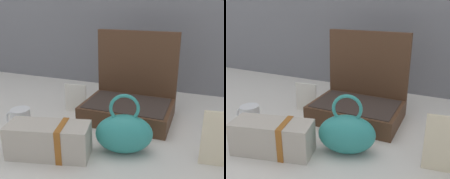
% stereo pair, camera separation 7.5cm
% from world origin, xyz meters
% --- Properties ---
extents(ground_plane, '(6.00, 6.00, 0.00)m').
position_xyz_m(ground_plane, '(0.00, 0.00, 0.00)').
color(ground_plane, beige).
extents(open_suitcase, '(0.36, 0.27, 0.36)m').
position_xyz_m(open_suitcase, '(0.04, 0.16, 0.08)').
color(open_suitcase, '#4C301E').
rests_on(open_suitcase, ground_plane).
extents(teal_pouch_handbag, '(0.21, 0.15, 0.21)m').
position_xyz_m(teal_pouch_handbag, '(0.10, -0.12, 0.07)').
color(teal_pouch_handbag, teal).
rests_on(teal_pouch_handbag, ground_plane).
extents(cream_toiletry_bag, '(0.28, 0.16, 0.11)m').
position_xyz_m(cream_toiletry_bag, '(-0.12, -0.22, 0.06)').
color(cream_toiletry_bag, '#B2A899').
rests_on(cream_toiletry_bag, ground_plane).
extents(coffee_mug, '(0.11, 0.07, 0.09)m').
position_xyz_m(coffee_mug, '(-0.32, -0.12, 0.05)').
color(coffee_mug, silver).
rests_on(coffee_mug, ground_plane).
extents(info_card_left, '(0.10, 0.02, 0.18)m').
position_xyz_m(info_card_left, '(0.38, -0.10, 0.09)').
color(info_card_left, beige).
rests_on(info_card_left, ground_plane).
extents(poster_card_right, '(0.10, 0.02, 0.13)m').
position_xyz_m(poster_card_right, '(-0.21, 0.12, 0.07)').
color(poster_card_right, white).
rests_on(poster_card_right, ground_plane).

